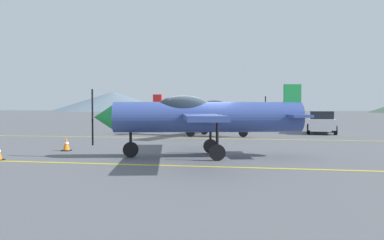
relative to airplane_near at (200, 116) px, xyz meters
The scene contains 8 objects.
ground_plane 1.73m from the airplane_near, 95.26° to the left, with size 400.00×400.00×0.00m, color #54565B.
apron_line_near 2.96m from the airplane_near, 91.50° to the right, with size 80.00×0.16×0.01m, color yellow.
apron_line_far 9.11m from the airplane_near, 90.42° to the left, with size 80.00×0.16×0.01m, color yellow.
airplane_near is the anchor object (origin of this frame).
airplane_mid 11.38m from the airplane_near, 97.67° to the left, with size 8.19×9.30×2.80m.
car_sedan 16.65m from the airplane_near, 67.25° to the left, with size 2.35×4.46×1.62m.
traffic_cone_side 6.32m from the airplane_near, behind, with size 0.36×0.36×0.59m.
hill_left 173.10m from the airplane_near, 112.56° to the left, with size 55.55×55.55×8.88m, color slate.
Camera 1 is at (2.57, -15.99, 1.91)m, focal length 37.88 mm.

